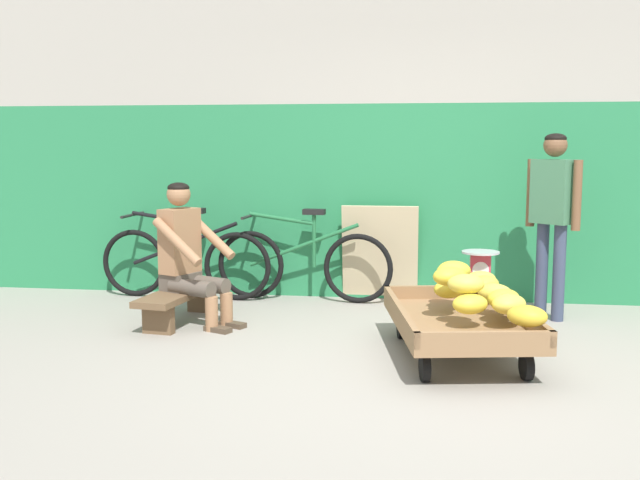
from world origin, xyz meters
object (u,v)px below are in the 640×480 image
at_px(weighing_scale, 480,268).
at_px(sign_board, 380,253).
at_px(low_bench, 181,298).
at_px(banana_cart, 458,323).
at_px(bicycle_far_left, 303,263).
at_px(customer_adult, 553,205).
at_px(vendor_seated, 188,254).
at_px(bicycle_near_left, 185,261).
at_px(plastic_crate, 479,305).

bearing_deg(weighing_scale, sign_board, 136.40).
xyz_separation_m(low_bench, sign_board, (1.55, 1.09, 0.24)).
bearing_deg(sign_board, low_bench, -144.75).
distance_m(banana_cart, bicycle_far_left, 2.14).
bearing_deg(low_bench, bicycle_far_left, 48.42).
xyz_separation_m(banana_cart, customer_adult, (0.79, 1.23, 0.71)).
relative_size(bicycle_far_left, customer_adult, 1.08).
bearing_deg(banana_cart, vendor_seated, 162.51).
distance_m(bicycle_near_left, bicycle_far_left, 1.12).
bearing_deg(plastic_crate, banana_cart, -101.98).
xyz_separation_m(vendor_seated, customer_adult, (2.91, 0.57, 0.38)).
distance_m(vendor_seated, bicycle_far_left, 1.27).
relative_size(bicycle_near_left, customer_adult, 1.09).
bearing_deg(plastic_crate, sign_board, 136.44).
bearing_deg(low_bench, plastic_crate, 6.70).
xyz_separation_m(vendor_seated, bicycle_near_left, (-0.35, 0.94, -0.21)).
distance_m(weighing_scale, sign_board, 1.18).
bearing_deg(low_bench, customer_adult, 10.07).
relative_size(bicycle_near_left, sign_board, 1.87).
xyz_separation_m(bicycle_near_left, bicycle_far_left, (1.12, 0.05, 0.00)).
height_order(low_bench, customer_adult, customer_adult).
height_order(banana_cart, vendor_seated, vendor_seated).
relative_size(plastic_crate, sign_board, 0.41).
distance_m(vendor_seated, sign_board, 1.86).
relative_size(low_bench, vendor_seated, 0.99).
xyz_separation_m(plastic_crate, bicycle_far_left, (-1.55, 0.67, 0.20)).
relative_size(low_bench, weighing_scale, 3.77).
bearing_deg(bicycle_near_left, plastic_crate, -13.20).
height_order(banana_cart, plastic_crate, banana_cart).
bearing_deg(bicycle_near_left, customer_adult, -6.62).
height_order(plastic_crate, customer_adult, customer_adult).
height_order(plastic_crate, sign_board, sign_board).
distance_m(bicycle_far_left, sign_board, 0.72).
bearing_deg(vendor_seated, bicycle_far_left, 52.25).
distance_m(plastic_crate, weighing_scale, 0.30).
xyz_separation_m(bicycle_far_left, sign_board, (0.70, 0.14, 0.09)).
relative_size(banana_cart, low_bench, 1.38).
relative_size(bicycle_far_left, sign_board, 1.87).
distance_m(plastic_crate, bicycle_far_left, 1.71).
xyz_separation_m(low_bench, customer_adult, (2.99, 0.53, 0.75)).
bearing_deg(banana_cart, customer_adult, 57.19).
relative_size(weighing_scale, bicycle_near_left, 0.18).
height_order(banana_cart, low_bench, banana_cart).
xyz_separation_m(vendor_seated, plastic_crate, (2.32, 0.32, -0.42)).
distance_m(weighing_scale, bicycle_far_left, 1.70).
bearing_deg(plastic_crate, bicycle_near_left, 166.80).
bearing_deg(customer_adult, bicycle_far_left, 168.73).
height_order(bicycle_far_left, sign_board, sign_board).
bearing_deg(plastic_crate, vendor_seated, -172.19).
height_order(banana_cart, weighing_scale, weighing_scale).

